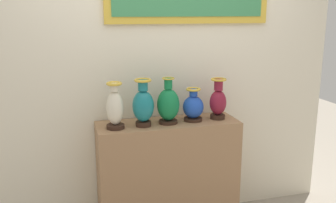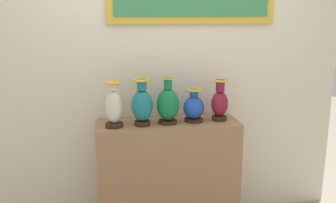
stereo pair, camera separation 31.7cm
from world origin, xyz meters
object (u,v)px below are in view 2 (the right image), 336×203
(vase_sapphire, at_px, (194,107))
(vase_ivory, at_px, (114,106))
(vase_emerald, at_px, (168,105))
(vase_burgundy, at_px, (220,102))
(vase_teal, at_px, (142,104))

(vase_sapphire, bearing_deg, vase_ivory, -176.14)
(vase_emerald, bearing_deg, vase_sapphire, 3.95)
(vase_emerald, bearing_deg, vase_ivory, -176.19)
(vase_emerald, height_order, vase_burgundy, vase_emerald)
(vase_ivory, xyz_separation_m, vase_sapphire, (0.68, 0.05, -0.05))
(vase_ivory, height_order, vase_teal, vase_teal)
(vase_ivory, distance_m, vase_burgundy, 0.91)
(vase_sapphire, bearing_deg, vase_burgundy, 0.13)
(vase_teal, distance_m, vase_emerald, 0.22)
(vase_emerald, bearing_deg, vase_teal, -173.34)
(vase_emerald, bearing_deg, vase_burgundy, 2.04)
(vase_emerald, distance_m, vase_sapphire, 0.23)
(vase_teal, bearing_deg, vase_sapphire, 5.28)
(vase_ivory, bearing_deg, vase_emerald, 3.81)
(vase_teal, bearing_deg, vase_burgundy, 3.54)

